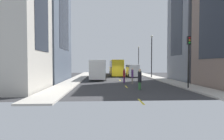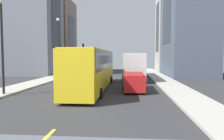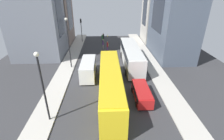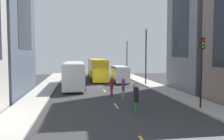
{
  "view_description": "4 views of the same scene",
  "coord_description": "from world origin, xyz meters",
  "px_view_note": "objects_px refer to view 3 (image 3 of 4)",
  "views": [
    {
      "loc": [
        -2.71,
        -33.73,
        2.75
      ],
      "look_at": [
        -0.84,
        5.58,
        1.37
      ],
      "focal_mm": 28.65,
      "sensor_mm": 36.0,
      "label": 1
    },
    {
      "loc": [
        -3.04,
        28.21,
        3.02
      ],
      "look_at": [
        -0.99,
        2.61,
        1.35
      ],
      "focal_mm": 33.37,
      "sensor_mm": 36.0,
      "label": 2
    },
    {
      "loc": [
        0.79,
        26.55,
        12.12
      ],
      "look_at": [
        -0.16,
        4.73,
        1.55
      ],
      "focal_mm": 26.98,
      "sensor_mm": 36.0,
      "label": 3
    },
    {
      "loc": [
        -3.29,
        -31.79,
        4.39
      ],
      "look_at": [
        1.86,
        2.01,
        2.1
      ],
      "focal_mm": 36.97,
      "sensor_mm": 36.0,
      "label": 4
    }
  ],
  "objects_px": {
    "traffic_light_near_corner": "(81,26)",
    "pedestrian_crossing_mid": "(103,43)",
    "city_bus_white": "(131,54)",
    "streetcar_yellow": "(111,82)",
    "pedestrian_waiting_curb": "(107,46)",
    "pedestrian_walking_far": "(102,39)",
    "delivery_van_white": "(88,67)",
    "pedestrian_crossing_near": "(103,37)",
    "car_red_0": "(142,92)"
  },
  "relations": [
    {
      "from": "streetcar_yellow",
      "to": "car_red_0",
      "type": "xyz_separation_m",
      "value": [
        -3.73,
        0.66,
        -1.23
      ]
    },
    {
      "from": "pedestrian_waiting_curb",
      "to": "delivery_van_white",
      "type": "bearing_deg",
      "value": 144.71
    },
    {
      "from": "car_red_0",
      "to": "pedestrian_crossing_mid",
      "type": "height_order",
      "value": "pedestrian_crossing_mid"
    },
    {
      "from": "pedestrian_waiting_curb",
      "to": "pedestrian_crossing_mid",
      "type": "relative_size",
      "value": 0.96
    },
    {
      "from": "city_bus_white",
      "to": "streetcar_yellow",
      "type": "xyz_separation_m",
      "value": [
        3.88,
        9.43,
        0.12
      ]
    },
    {
      "from": "city_bus_white",
      "to": "traffic_light_near_corner",
      "type": "distance_m",
      "value": 17.84
    },
    {
      "from": "city_bus_white",
      "to": "traffic_light_near_corner",
      "type": "height_order",
      "value": "traffic_light_near_corner"
    },
    {
      "from": "pedestrian_crossing_near",
      "to": "delivery_van_white",
      "type": "bearing_deg",
      "value": 52.19
    },
    {
      "from": "delivery_van_white",
      "to": "pedestrian_crossing_mid",
      "type": "height_order",
      "value": "delivery_van_white"
    },
    {
      "from": "delivery_van_white",
      "to": "pedestrian_crossing_near",
      "type": "bearing_deg",
      "value": -96.8
    },
    {
      "from": "city_bus_white",
      "to": "pedestrian_waiting_curb",
      "type": "height_order",
      "value": "city_bus_white"
    },
    {
      "from": "streetcar_yellow",
      "to": "delivery_van_white",
      "type": "distance_m",
      "value": 6.3
    },
    {
      "from": "car_red_0",
      "to": "traffic_light_near_corner",
      "type": "height_order",
      "value": "traffic_light_near_corner"
    },
    {
      "from": "delivery_van_white",
      "to": "pedestrian_walking_far",
      "type": "relative_size",
      "value": 2.68
    },
    {
      "from": "pedestrian_crossing_near",
      "to": "pedestrian_walking_far",
      "type": "xyz_separation_m",
      "value": [
        0.27,
        1.24,
        0.02
      ]
    },
    {
      "from": "streetcar_yellow",
      "to": "car_red_0",
      "type": "height_order",
      "value": "streetcar_yellow"
    },
    {
      "from": "car_red_0",
      "to": "pedestrian_crossing_mid",
      "type": "distance_m",
      "value": 19.94
    },
    {
      "from": "pedestrian_crossing_near",
      "to": "car_red_0",
      "type": "bearing_deg",
      "value": 69.67
    },
    {
      "from": "car_red_0",
      "to": "traffic_light_near_corner",
      "type": "bearing_deg",
      "value": -67.95
    },
    {
      "from": "pedestrian_waiting_curb",
      "to": "pedestrian_crossing_mid",
      "type": "distance_m",
      "value": 1.7
    },
    {
      "from": "pedestrian_waiting_curb",
      "to": "pedestrian_walking_far",
      "type": "bearing_deg",
      "value": -8.82
    },
    {
      "from": "city_bus_white",
      "to": "car_red_0",
      "type": "distance_m",
      "value": 10.15
    },
    {
      "from": "pedestrian_walking_far",
      "to": "delivery_van_white",
      "type": "bearing_deg",
      "value": 130.6
    },
    {
      "from": "delivery_van_white",
      "to": "pedestrian_crossing_near",
      "type": "distance_m",
      "value": 18.74
    },
    {
      "from": "pedestrian_waiting_curb",
      "to": "traffic_light_near_corner",
      "type": "xyz_separation_m",
      "value": [
        6.2,
        -6.66,
        2.92
      ]
    },
    {
      "from": "pedestrian_waiting_curb",
      "to": "streetcar_yellow",
      "type": "bearing_deg",
      "value": 159.47
    },
    {
      "from": "city_bus_white",
      "to": "pedestrian_walking_far",
      "type": "distance_m",
      "value": 14.33
    },
    {
      "from": "traffic_light_near_corner",
      "to": "pedestrian_crossing_mid",
      "type": "bearing_deg",
      "value": 134.86
    },
    {
      "from": "pedestrian_walking_far",
      "to": "pedestrian_waiting_curb",
      "type": "xyz_separation_m",
      "value": [
        -1.15,
        5.49,
        -0.04
      ]
    },
    {
      "from": "car_red_0",
      "to": "pedestrian_walking_far",
      "type": "height_order",
      "value": "pedestrian_walking_far"
    },
    {
      "from": "pedestrian_crossing_near",
      "to": "pedestrian_crossing_mid",
      "type": "distance_m",
      "value": 5.32
    },
    {
      "from": "pedestrian_waiting_curb",
      "to": "traffic_light_near_corner",
      "type": "bearing_deg",
      "value": 22.26
    },
    {
      "from": "pedestrian_walking_far",
      "to": "pedestrian_crossing_mid",
      "type": "distance_m",
      "value": 4.09
    },
    {
      "from": "city_bus_white",
      "to": "pedestrian_crossing_mid",
      "type": "height_order",
      "value": "city_bus_white"
    },
    {
      "from": "city_bus_white",
      "to": "pedestrian_crossing_near",
      "type": "relative_size",
      "value": 5.74
    },
    {
      "from": "streetcar_yellow",
      "to": "delivery_van_white",
      "type": "relative_size",
      "value": 2.45
    },
    {
      "from": "pedestrian_walking_far",
      "to": "pedestrian_crossing_mid",
      "type": "bearing_deg",
      "value": 139.64
    },
    {
      "from": "city_bus_white",
      "to": "pedestrian_waiting_curb",
      "type": "relative_size",
      "value": 5.96
    },
    {
      "from": "car_red_0",
      "to": "pedestrian_crossing_mid",
      "type": "xyz_separation_m",
      "value": [
        4.74,
        -19.37,
        0.28
      ]
    },
    {
      "from": "traffic_light_near_corner",
      "to": "pedestrian_crossing_near",
      "type": "bearing_deg",
      "value": -179.37
    },
    {
      "from": "pedestrian_walking_far",
      "to": "city_bus_white",
      "type": "bearing_deg",
      "value": 157.8
    },
    {
      "from": "delivery_van_white",
      "to": "pedestrian_crossing_near",
      "type": "xyz_separation_m",
      "value": [
        -2.22,
        -18.6,
        -0.39
      ]
    },
    {
      "from": "pedestrian_crossing_mid",
      "to": "traffic_light_near_corner",
      "type": "height_order",
      "value": "traffic_light_near_corner"
    },
    {
      "from": "pedestrian_waiting_curb",
      "to": "pedestrian_crossing_mid",
      "type": "height_order",
      "value": "pedestrian_crossing_mid"
    },
    {
      "from": "pedestrian_waiting_curb",
      "to": "pedestrian_crossing_mid",
      "type": "xyz_separation_m",
      "value": [
        0.96,
        -1.4,
        0.06
      ]
    },
    {
      "from": "car_red_0",
      "to": "pedestrian_walking_far",
      "type": "xyz_separation_m",
      "value": [
        4.93,
        -23.45,
        0.25
      ]
    },
    {
      "from": "car_red_0",
      "to": "pedestrian_crossing_near",
      "type": "bearing_deg",
      "value": -79.32
    },
    {
      "from": "city_bus_white",
      "to": "streetcar_yellow",
      "type": "distance_m",
      "value": 10.2
    },
    {
      "from": "streetcar_yellow",
      "to": "pedestrian_waiting_curb",
      "type": "xyz_separation_m",
      "value": [
        0.05,
        -17.31,
        -1.02
      ]
    },
    {
      "from": "streetcar_yellow",
      "to": "pedestrian_walking_far",
      "type": "bearing_deg",
      "value": -86.99
    }
  ]
}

